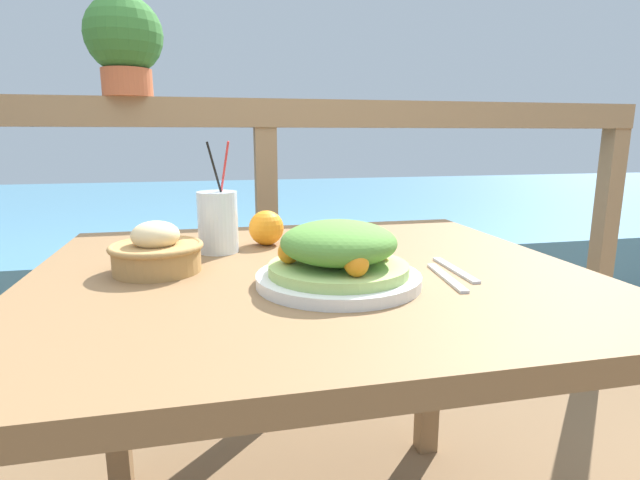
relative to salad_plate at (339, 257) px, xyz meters
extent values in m
cube|color=olive|center=(-0.03, 0.12, -0.07)|extent=(1.06, 0.96, 0.04)
cube|color=olive|center=(-0.50, 0.54, -0.45)|extent=(0.06, 0.06, 0.72)
cube|color=olive|center=(0.45, 0.54, -0.45)|extent=(0.06, 0.06, 0.72)
cube|color=#937551|center=(-0.03, 0.86, 0.28)|extent=(2.80, 0.08, 0.09)
cube|color=#937551|center=(-0.03, 0.86, -0.29)|extent=(0.07, 0.07, 1.04)
cube|color=#937551|center=(1.34, 0.86, -0.29)|extent=(0.07, 0.07, 1.04)
cube|color=teal|center=(-0.03, 3.36, -0.57)|extent=(12.00, 4.00, 0.48)
cylinder|color=silver|center=(0.00, 0.00, -0.04)|extent=(0.29, 0.29, 0.02)
cylinder|color=#A8C66B|center=(0.00, 0.00, -0.02)|extent=(0.25, 0.25, 0.02)
ellipsoid|color=#568E38|center=(0.00, 0.00, 0.03)|extent=(0.20, 0.20, 0.08)
sphere|color=orange|center=(0.08, 0.02, 0.01)|extent=(0.04, 0.04, 0.04)
sphere|color=orange|center=(0.01, 0.09, 0.01)|extent=(0.04, 0.04, 0.04)
sphere|color=orange|center=(-0.08, 0.02, 0.01)|extent=(0.04, 0.04, 0.04)
sphere|color=orange|center=(0.01, -0.09, 0.01)|extent=(0.04, 0.04, 0.04)
cylinder|color=silver|center=(-0.20, 0.30, 0.02)|extent=(0.09, 0.09, 0.14)
cylinder|color=black|center=(-0.19, 0.29, 0.09)|extent=(0.06, 0.05, 0.21)
cylinder|color=red|center=(-0.19, 0.31, 0.09)|extent=(0.04, 0.06, 0.21)
cylinder|color=#AD7F47|center=(-0.32, 0.16, -0.02)|extent=(0.16, 0.16, 0.05)
torus|color=#AD7F47|center=(-0.32, 0.16, 0.00)|extent=(0.18, 0.18, 0.01)
ellipsoid|color=beige|center=(-0.32, 0.16, 0.02)|extent=(0.09, 0.09, 0.05)
cylinder|color=#B75B38|center=(-0.44, 0.86, 0.37)|extent=(0.15, 0.15, 0.08)
sphere|color=#336B2D|center=(-0.44, 0.86, 0.50)|extent=(0.23, 0.23, 0.23)
cube|color=silver|center=(0.20, -0.01, -0.05)|extent=(0.04, 0.18, 0.00)
cube|color=silver|center=(0.24, 0.04, -0.05)|extent=(0.02, 0.18, 0.00)
sphere|color=orange|center=(-0.09, 0.35, -0.01)|extent=(0.08, 0.08, 0.08)
camera|label=1|loc=(-0.22, -0.82, 0.21)|focal=28.00mm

